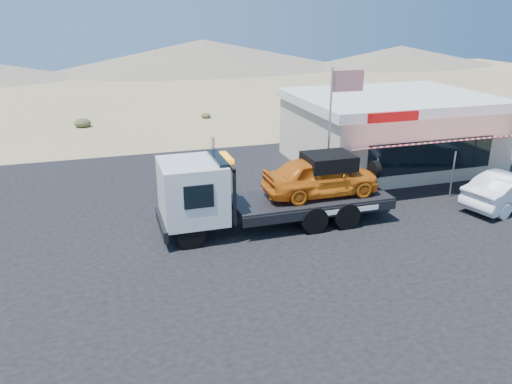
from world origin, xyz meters
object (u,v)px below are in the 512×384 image
jerky_store (389,129)px  flagpole (335,120)px  tow_truck (271,187)px  white_sedan (511,190)px

jerky_store → flagpole: 7.36m
tow_truck → jerky_store: size_ratio=0.89×
tow_truck → jerky_store: 11.07m
tow_truck → flagpole: flagpole is taller
tow_truck → white_sedan: tow_truck is taller
white_sedan → flagpole: size_ratio=0.81×
white_sedan → flagpole: 8.37m
flagpole → tow_truck: bearing=-152.9°
tow_truck → flagpole: (3.54, 1.81, 2.10)m
jerky_store → white_sedan: bearing=-77.8°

